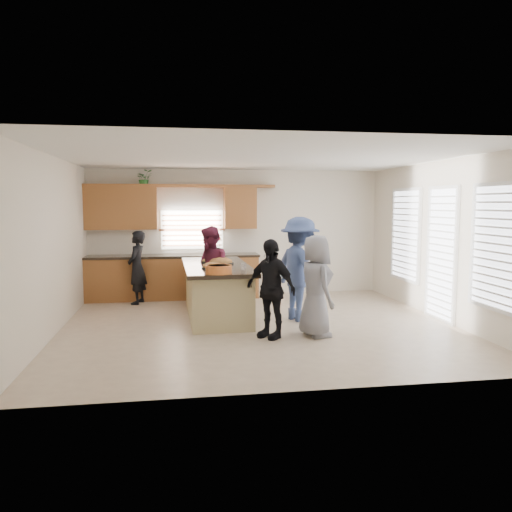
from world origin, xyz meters
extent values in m
plane|color=beige|center=(0.00, 0.00, 0.00)|extent=(6.50, 6.50, 0.00)
cube|color=silver|center=(0.00, 3.00, 1.40)|extent=(6.50, 0.02, 2.80)
cube|color=silver|center=(0.00, -3.00, 1.40)|extent=(6.50, 0.02, 2.80)
cube|color=silver|center=(-3.25, 0.00, 1.40)|extent=(0.02, 6.00, 2.80)
cube|color=silver|center=(3.25, 0.00, 1.40)|extent=(0.02, 6.00, 2.80)
cube|color=white|center=(0.00, 0.00, 2.80)|extent=(6.50, 6.00, 0.02)
cube|color=#99582C|center=(-1.43, 2.69, 0.45)|extent=(3.65, 0.62, 0.90)
cube|color=black|center=(-1.43, 2.69, 0.93)|extent=(3.70, 0.65, 0.05)
cube|color=#99582C|center=(-2.50, 2.82, 1.95)|extent=(1.50, 0.36, 0.90)
cube|color=#99582C|center=(0.05, 2.82, 1.95)|extent=(0.70, 0.36, 0.90)
cube|color=#99582C|center=(-1.23, 2.82, 2.43)|extent=(4.05, 0.40, 0.06)
cube|color=brown|center=(-1.00, 2.96, 1.48)|extent=(1.35, 0.08, 0.85)
cube|color=white|center=(3.22, 1.30, 1.42)|extent=(0.06, 1.10, 1.75)
cube|color=white|center=(3.22, -0.10, 1.17)|extent=(0.06, 0.85, 2.25)
cube|color=white|center=(3.22, -1.60, 1.42)|extent=(0.06, 1.10, 1.75)
cube|color=tan|center=(-0.65, 0.82, 0.44)|extent=(1.05, 2.52, 0.88)
cube|color=black|center=(-0.65, 0.82, 0.92)|extent=(1.20, 2.72, 0.07)
cube|color=black|center=(-0.65, 0.82, 0.04)|extent=(0.97, 2.44, 0.08)
cylinder|color=black|center=(-0.75, 0.31, 0.96)|extent=(0.39, 0.39, 0.02)
ellipsoid|color=#B16C37|center=(-0.75, 0.31, 0.98)|extent=(0.35, 0.35, 0.16)
cylinder|color=black|center=(-0.55, 0.92, 0.96)|extent=(0.48, 0.48, 0.02)
ellipsoid|color=#B16C37|center=(-0.55, 0.92, 0.98)|extent=(0.43, 0.43, 0.19)
cylinder|color=black|center=(-0.74, 1.22, 0.96)|extent=(0.32, 0.32, 0.02)
ellipsoid|color=#DFB65F|center=(-0.74, 1.22, 0.98)|extent=(0.29, 0.29, 0.13)
cylinder|color=orange|center=(-0.70, -0.34, 1.02)|extent=(0.42, 0.42, 0.13)
cylinder|color=beige|center=(-0.70, -0.34, 1.06)|extent=(0.34, 0.34, 0.04)
cylinder|color=white|center=(-0.25, 0.05, 1.01)|extent=(0.09, 0.09, 0.11)
cylinder|color=#C192D5|center=(-0.77, 1.56, 0.97)|extent=(0.21, 0.21, 0.05)
cylinder|color=silver|center=(-0.52, 2.03, 1.02)|extent=(0.11, 0.11, 0.15)
imported|color=#2B6C2C|center=(-2.00, 2.82, 2.58)|extent=(0.40, 0.37, 0.36)
imported|color=black|center=(-2.15, 2.23, 0.75)|extent=(0.48, 0.62, 1.50)
imported|color=maroon|center=(-0.74, 0.99, 0.82)|extent=(0.76, 0.90, 1.64)
imported|color=black|center=(0.05, -0.76, 0.76)|extent=(0.87, 0.91, 1.52)
imported|color=navy|center=(0.78, 0.28, 0.91)|extent=(1.07, 1.34, 1.82)
imported|color=slate|center=(0.76, -0.79, 0.79)|extent=(0.63, 0.84, 1.57)
camera|label=1|loc=(-1.35, -8.14, 2.05)|focal=35.00mm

